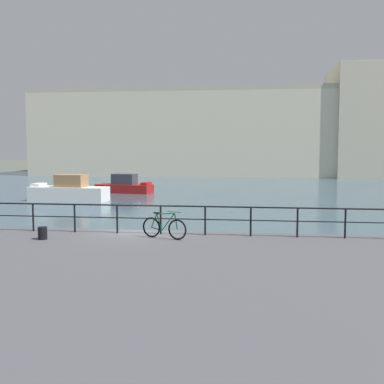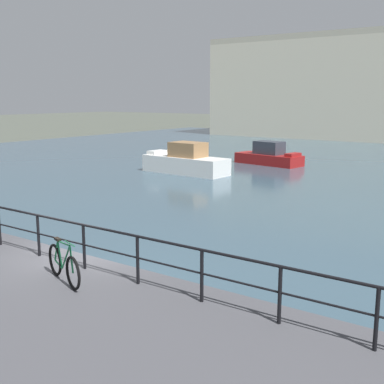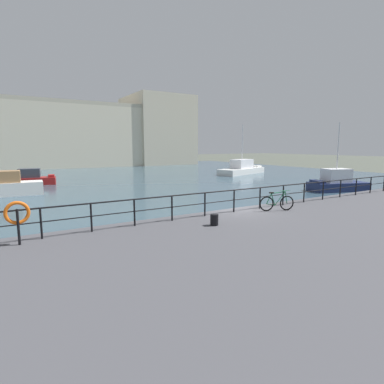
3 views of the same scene
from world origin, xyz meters
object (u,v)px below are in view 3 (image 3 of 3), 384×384
object	(u,v)px
moored_blue_motorboat	(30,179)
moored_harbor_tender	(242,169)
moored_red_daysailer	(3,187)
life_ring_stand	(17,214)
moored_cabin_cruiser	(337,183)
parked_bicycle	(277,203)
mooring_bollard	(214,220)
harbor_building	(86,135)

from	to	relation	value
moored_blue_motorboat	moored_harbor_tender	distance (m)	28.14
moored_blue_motorboat	moored_red_daysailer	world-z (taller)	moored_red_daysailer
moored_red_daysailer	life_ring_stand	bearing A→B (deg)	94.64
moored_cabin_cruiser	moored_red_daysailer	bearing A→B (deg)	-7.98
moored_harbor_tender	parked_bicycle	bearing A→B (deg)	-146.62
moored_cabin_cruiser	moored_harbor_tender	size ratio (longest dim) A/B	0.65
moored_blue_motorboat	moored_red_daysailer	xyz separation A→B (m)	(-2.50, -7.22, 0.15)
moored_cabin_cruiser	mooring_bollard	world-z (taller)	moored_cabin_cruiser
harbor_building	parked_bicycle	world-z (taller)	harbor_building
moored_blue_motorboat	moored_harbor_tender	size ratio (longest dim) A/B	0.56
moored_red_daysailer	moored_cabin_cruiser	xyz separation A→B (m)	(26.53, -12.76, -0.03)
moored_blue_motorboat	moored_harbor_tender	world-z (taller)	moored_harbor_tender
harbor_building	moored_cabin_cruiser	distance (m)	51.28
moored_blue_motorboat	moored_red_daysailer	size ratio (longest dim) A/B	0.87
mooring_bollard	moored_harbor_tender	bearing A→B (deg)	47.85
moored_blue_motorboat	parked_bicycle	xyz separation A→B (m)	(8.74, -27.01, 0.81)
moored_red_daysailer	moored_harbor_tender	distance (m)	31.08
moored_harbor_tender	mooring_bollard	size ratio (longest dim) A/B	21.85
parked_bicycle	mooring_bollard	bearing A→B (deg)	-150.86
moored_red_daysailer	moored_harbor_tender	size ratio (longest dim) A/B	0.64
moored_red_daysailer	moored_cabin_cruiser	size ratio (longest dim) A/B	0.98
moored_red_daysailer	moored_cabin_cruiser	world-z (taller)	moored_cabin_cruiser
harbor_building	moored_blue_motorboat	xyz separation A→B (m)	(-12.82, -29.75, -5.67)
moored_harbor_tender	life_ring_stand	distance (m)	39.04
moored_red_daysailer	parked_bicycle	size ratio (longest dim) A/B	3.64
moored_red_daysailer	mooring_bollard	world-z (taller)	moored_red_daysailer
harbor_building	life_ring_stand	xyz separation A→B (m)	(-14.93, -56.19, -4.28)
life_ring_stand	moored_harbor_tender	bearing A→B (deg)	39.30
moored_harbor_tender	parked_bicycle	world-z (taller)	moored_harbor_tender
moored_blue_motorboat	life_ring_stand	bearing A→B (deg)	-84.94
moored_cabin_cruiser	life_ring_stand	size ratio (longest dim) A/B	4.48
harbor_building	moored_cabin_cruiser	world-z (taller)	harbor_building
harbor_building	moored_harbor_tender	bearing A→B (deg)	-64.13
mooring_bollard	life_ring_stand	xyz separation A→B (m)	(-6.69, 1.26, 0.75)
moored_blue_motorboat	moored_harbor_tender	bearing A→B (deg)	6.10
moored_blue_motorboat	life_ring_stand	xyz separation A→B (m)	(-2.11, -26.45, 1.40)
moored_harbor_tender	life_ring_stand	world-z (taller)	moored_harbor_tender
moored_blue_motorboat	mooring_bollard	world-z (taller)	moored_blue_motorboat
mooring_bollard	life_ring_stand	bearing A→B (deg)	169.32
moored_red_daysailer	life_ring_stand	world-z (taller)	life_ring_stand
moored_red_daysailer	mooring_bollard	size ratio (longest dim) A/B	13.95
moored_red_daysailer	parked_bicycle	distance (m)	22.77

